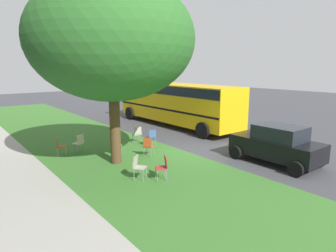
% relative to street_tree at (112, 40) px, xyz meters
% --- Properties ---
extents(ground, '(80.00, 80.00, 0.00)m').
position_rel_street_tree_xyz_m(ground, '(-0.72, -3.67, -5.05)').
color(ground, '#424247').
extents(grass_verge, '(48.00, 6.00, 0.01)m').
position_rel_street_tree_xyz_m(grass_verge, '(-0.72, -0.47, -5.05)').
color(grass_verge, '#3D752D').
rests_on(grass_verge, ground).
extents(sidewalk_strip, '(48.00, 2.80, 0.01)m').
position_rel_street_tree_xyz_m(sidewalk_strip, '(-0.72, 3.93, -5.05)').
color(sidewalk_strip, '#ADA89E').
rests_on(sidewalk_strip, ground).
extents(street_tree, '(6.56, 6.56, 7.49)m').
position_rel_street_tree_xyz_m(street_tree, '(0.00, 0.00, 0.00)').
color(street_tree, brown).
rests_on(street_tree, ground).
extents(chair_0, '(0.57, 0.58, 0.88)m').
position_rel_street_tree_xyz_m(chair_0, '(-0.08, -1.60, -4.53)').
color(chair_0, '#C64C1E').
rests_on(chair_0, ground).
extents(chair_1, '(0.42, 0.43, 0.88)m').
position_rel_street_tree_xyz_m(chair_1, '(1.11, -0.54, -4.53)').
color(chair_1, olive).
rests_on(chair_1, ground).
extents(chair_2, '(0.55, 0.54, 0.88)m').
position_rel_street_tree_xyz_m(chair_2, '(2.46, 0.64, -4.53)').
color(chair_2, beige).
rests_on(chair_2, ground).
extents(chair_3, '(0.58, 0.58, 0.88)m').
position_rel_street_tree_xyz_m(chair_3, '(-2.15, 0.26, -4.53)').
color(chair_3, '#ADA393').
rests_on(chair_3, ground).
extents(chair_4, '(0.56, 0.56, 0.88)m').
position_rel_street_tree_xyz_m(chair_4, '(-2.75, -0.42, -4.53)').
color(chair_4, '#B7332D').
rests_on(chair_4, ground).
extents(chair_5, '(0.48, 0.47, 0.88)m').
position_rel_street_tree_xyz_m(chair_5, '(1.22, -2.70, -4.53)').
color(chair_5, '#335184').
rests_on(chair_5, ground).
extents(chair_6, '(0.51, 0.50, 0.88)m').
position_rel_street_tree_xyz_m(chair_6, '(2.31, -2.52, -4.53)').
color(chair_6, '#ADA393').
rests_on(chair_6, ground).
extents(chair_7, '(0.54, 0.54, 0.88)m').
position_rel_street_tree_xyz_m(chair_7, '(2.41, 1.57, -4.53)').
color(chair_7, '#C64C1E').
rests_on(chair_7, ground).
extents(parked_car, '(3.70, 1.92, 1.65)m').
position_rel_street_tree_xyz_m(parked_car, '(-4.25, -5.28, -4.21)').
color(parked_car, black).
rests_on(parked_car, ground).
extents(school_bus, '(10.40, 2.80, 2.88)m').
position_rel_street_tree_xyz_m(school_bus, '(4.75, -7.19, -3.29)').
color(school_bus, yellow).
rests_on(school_bus, ground).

